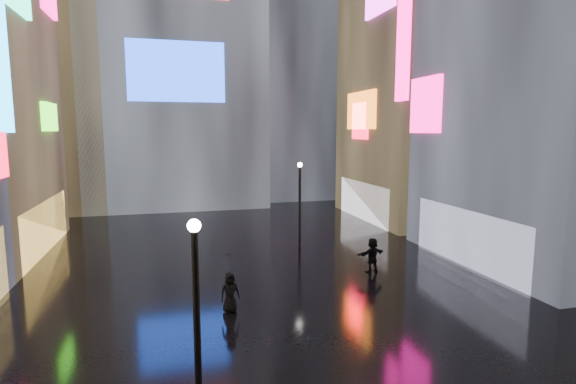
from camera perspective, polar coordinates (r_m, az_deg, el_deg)
name	(u,v)px	position (r m, az deg, el deg)	size (l,w,h in m)	color
ground	(249,266)	(24.15, -4.98, -9.30)	(140.00, 140.00, 0.00)	black
building_right_far	(424,43)	(38.94, 16.89, 17.67)	(10.28, 12.00, 28.00)	black
tower_flank_right	(287,38)	(51.40, -0.12, 18.93)	(12.00, 12.00, 34.00)	black
tower_flank_left	(46,63)	(46.24, -28.35, 14.24)	(10.00, 10.00, 26.00)	black
lamp_near	(197,318)	(10.58, -11.52, -15.44)	(0.30, 0.30, 5.20)	black
lamp_far	(300,200)	(27.22, 1.50, -0.96)	(0.30, 0.30, 5.20)	black
pedestrian_4	(230,292)	(18.17, -7.38, -12.54)	(0.78, 0.51, 1.59)	black
pedestrian_5	(372,255)	(23.18, 10.66, -7.88)	(1.63, 0.52, 1.75)	black
umbrella_2	(229,263)	(17.79, -7.45, -8.91)	(0.87, 0.89, 0.80)	black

